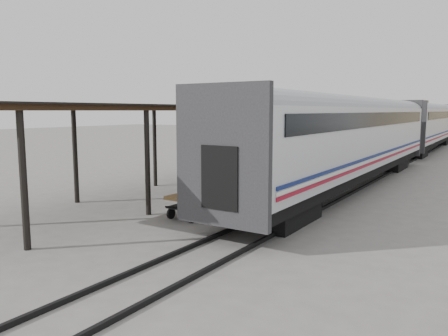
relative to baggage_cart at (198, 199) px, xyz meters
name	(u,v)px	position (x,y,z in m)	size (l,w,h in m)	color
ground	(208,209)	(-0.32, 1.11, -0.65)	(160.00, 160.00, 0.00)	slate
train	(427,123)	(2.87, 34.91, 2.04)	(3.45, 76.01, 4.01)	silver
canopy	(331,110)	(-3.72, 25.11, 3.36)	(4.90, 64.30, 4.15)	#422B19
rails	(426,149)	(2.88, 35.11, -0.59)	(1.54, 150.00, 0.12)	black
building_left	(394,115)	(-10.32, 83.11, 2.35)	(12.00, 8.00, 6.00)	tan
baggage_cart	(198,199)	(0.00, 0.00, 0.00)	(1.33, 2.44, 0.86)	brown
suitcase_stack	(202,186)	(-0.07, 0.34, 0.41)	(1.26, 1.09, 0.58)	#333436
luggage_tug	(323,154)	(-2.17, 19.18, -0.02)	(1.37, 1.76, 1.36)	maroon
porter	(192,169)	(0.25, -0.65, 1.19)	(0.72, 0.47, 1.96)	navy
pedestrian	(268,155)	(-3.90, 13.32, 0.27)	(1.08, 0.45, 1.85)	black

